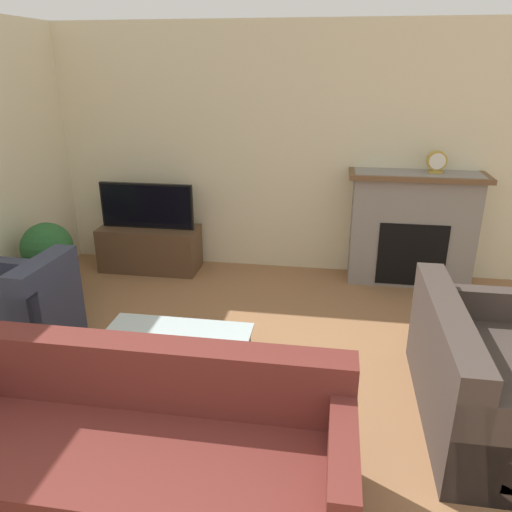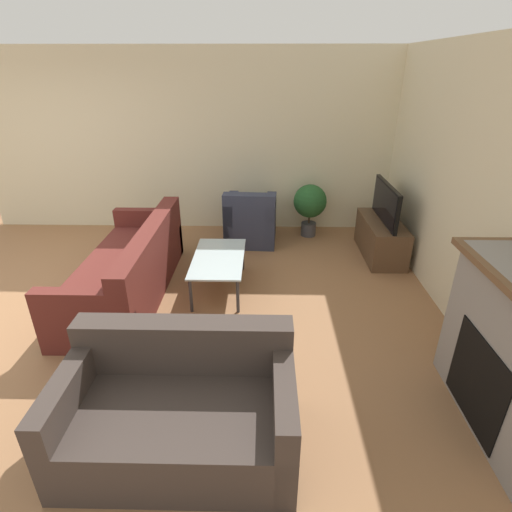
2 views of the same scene
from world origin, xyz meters
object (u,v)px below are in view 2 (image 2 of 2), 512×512
(armchair_by_window, at_px, (251,223))
(coffee_table, at_px, (219,260))
(tv, at_px, (386,203))
(couch_loveseat, at_px, (180,411))
(couch_sectional, at_px, (129,271))
(potted_plant, at_px, (310,203))

(armchair_by_window, xyz_separation_m, coffee_table, (1.44, -0.33, 0.08))
(tv, bearing_deg, couch_loveseat, -34.81)
(coffee_table, bearing_deg, tv, 114.69)
(couch_sectional, relative_size, potted_plant, 2.85)
(couch_sectional, bearing_deg, armchair_by_window, 138.78)
(tv, bearing_deg, coffee_table, -65.31)
(couch_loveseat, height_order, coffee_table, couch_loveseat)
(couch_loveseat, distance_m, potted_plant, 4.07)
(tv, height_order, potted_plant, tv)
(tv, height_order, couch_sectional, tv)
(armchair_by_window, relative_size, coffee_table, 0.77)
(armchair_by_window, bearing_deg, couch_loveseat, 87.14)
(couch_loveseat, xyz_separation_m, armchair_by_window, (-3.60, 0.37, 0.01))
(tv, xyz_separation_m, couch_loveseat, (3.16, -2.19, -0.48))
(couch_loveseat, distance_m, armchair_by_window, 3.62)
(tv, bearing_deg, couch_sectional, -70.91)
(tv, bearing_deg, armchair_by_window, -103.74)
(tv, xyz_separation_m, coffee_table, (0.99, -2.16, -0.39))
(couch_loveseat, bearing_deg, couch_sectional, 115.78)
(couch_loveseat, bearing_deg, coffee_table, 89.02)
(coffee_table, bearing_deg, couch_sectional, -83.85)
(tv, height_order, armchair_by_window, tv)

